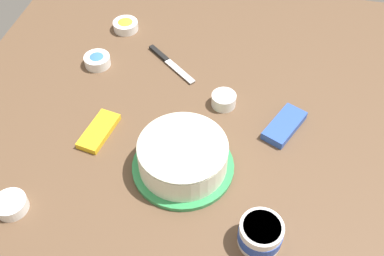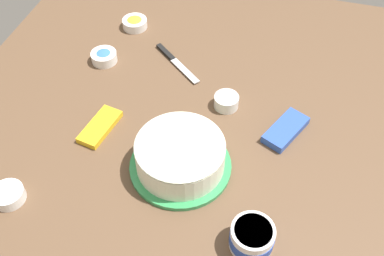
{
  "view_description": "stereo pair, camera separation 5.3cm",
  "coord_description": "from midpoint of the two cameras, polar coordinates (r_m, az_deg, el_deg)",
  "views": [
    {
      "loc": [
        0.9,
        0.18,
        1.02
      ],
      "look_at": [
        0.06,
        -0.0,
        0.04
      ],
      "focal_mm": 42.26,
      "sensor_mm": 36.0,
      "label": 1
    },
    {
      "loc": [
        0.89,
        0.23,
        1.02
      ],
      "look_at": [
        0.06,
        -0.0,
        0.04
      ],
      "focal_mm": 42.26,
      "sensor_mm": 36.0,
      "label": 2
    }
  ],
  "objects": [
    {
      "name": "sprinkle_bowl_blue",
      "position": [
        1.58,
        -10.1,
        8.87
      ],
      "size": [
        0.09,
        0.09,
        0.04
      ],
      "color": "white",
      "rests_on": "ground_plane"
    },
    {
      "name": "frosting_tub",
      "position": [
        1.12,
        8.97,
        -13.51
      ],
      "size": [
        0.11,
        0.11,
        0.07
      ],
      "color": "white",
      "rests_on": "ground_plane"
    },
    {
      "name": "ground_plane",
      "position": [
        1.37,
        1.86,
        0.95
      ],
      "size": [
        1.54,
        1.54,
        0.0
      ],
      "primitive_type": "plane",
      "color": "brown"
    },
    {
      "name": "candy_box_lower",
      "position": [
        1.36,
        -10.44,
        0.13
      ],
      "size": [
        0.16,
        0.09,
        0.02
      ],
      "primitive_type": "cube",
      "rotation": [
        0.0,
        0.0,
        -0.18
      ],
      "color": "yellow",
      "rests_on": "ground_plane"
    },
    {
      "name": "sprinkle_bowl_green",
      "position": [
        1.4,
        5.45,
        3.39
      ],
      "size": [
        0.08,
        0.08,
        0.04
      ],
      "color": "white",
      "rests_on": "ground_plane"
    },
    {
      "name": "sprinkle_bowl_yellow",
      "position": [
        1.72,
        -6.34,
        13.05
      ],
      "size": [
        0.09,
        0.09,
        0.04
      ],
      "color": "white",
      "rests_on": "ground_plane"
    },
    {
      "name": "spreading_knife",
      "position": [
        1.56,
        -1.38,
        8.6
      ],
      "size": [
        0.16,
        0.2,
        0.01
      ],
      "color": "silver",
      "rests_on": "ground_plane"
    },
    {
      "name": "candy_box_upper",
      "position": [
        1.36,
        12.83,
        -0.25
      ],
      "size": [
        0.17,
        0.13,
        0.03
      ],
      "primitive_type": "cube",
      "rotation": [
        0.0,
        0.0,
        -0.44
      ],
      "color": "#2D51B2",
      "rests_on": "ground_plane"
    },
    {
      "name": "frosted_cake",
      "position": [
        1.22,
        -0.31,
        -3.57
      ],
      "size": [
        0.28,
        0.28,
        0.11
      ],
      "color": "#339351",
      "rests_on": "ground_plane"
    },
    {
      "name": "sprinkle_bowl_orange",
      "position": [
        1.27,
        -21.06,
        -7.91
      ],
      "size": [
        0.08,
        0.08,
        0.03
      ],
      "color": "white",
      "rests_on": "ground_plane"
    }
  ]
}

